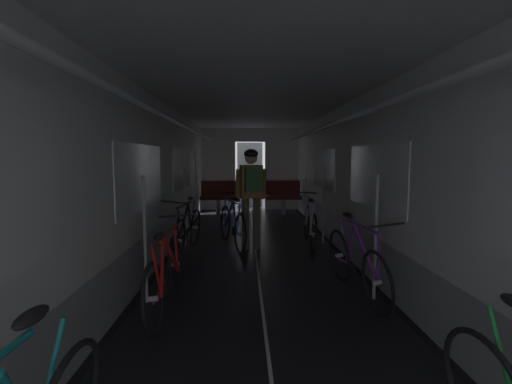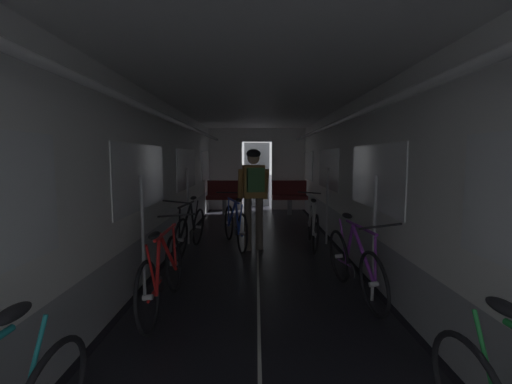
% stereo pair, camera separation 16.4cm
% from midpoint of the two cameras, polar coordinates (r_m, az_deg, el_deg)
% --- Properties ---
extents(train_car_shell, '(3.14, 12.34, 2.57)m').
position_cam_midpoint_polar(train_car_shell, '(5.35, 0.90, 6.70)').
color(train_car_shell, black).
rests_on(train_car_shell, ground).
extents(bench_seat_far_left, '(0.98, 0.51, 0.95)m').
position_cam_midpoint_polar(bench_seat_far_left, '(9.91, -4.87, -0.35)').
color(bench_seat_far_left, gray).
rests_on(bench_seat_far_left, ground).
extents(bench_seat_far_right, '(0.98, 0.51, 0.95)m').
position_cam_midpoint_polar(bench_seat_far_right, '(9.93, 5.54, -0.35)').
color(bench_seat_far_right, gray).
rests_on(bench_seat_far_right, ground).
extents(bicycle_purple, '(0.47, 1.69, 0.95)m').
position_cam_midpoint_polar(bicycle_purple, '(4.31, 16.23, -10.96)').
color(bicycle_purple, black).
rests_on(bicycle_purple, ground).
extents(bicycle_black, '(0.46, 1.69, 0.95)m').
position_cam_midpoint_polar(bicycle_black, '(6.07, -10.00, -5.99)').
color(bicycle_black, black).
rests_on(bicycle_black, ground).
extents(bicycle_white, '(0.44, 1.69, 0.94)m').
position_cam_midpoint_polar(bicycle_white, '(6.44, 9.49, -5.30)').
color(bicycle_white, black).
rests_on(bicycle_white, ground).
extents(bicycle_red, '(0.44, 1.69, 0.95)m').
position_cam_midpoint_polar(bicycle_red, '(3.91, -13.78, -12.62)').
color(bicycle_red, black).
rests_on(bicycle_red, ground).
extents(person_cyclist_aisle, '(0.56, 0.44, 1.73)m').
position_cam_midpoint_polar(person_cyclist_aisle, '(6.05, 0.14, 0.65)').
color(person_cyclist_aisle, brown).
rests_on(person_cyclist_aisle, ground).
extents(bicycle_blue_in_aisle, '(0.66, 1.64, 0.94)m').
position_cam_midpoint_polar(bicycle_blue_in_aisle, '(6.41, -2.91, -5.29)').
color(bicycle_blue_in_aisle, black).
rests_on(bicycle_blue_in_aisle, ground).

